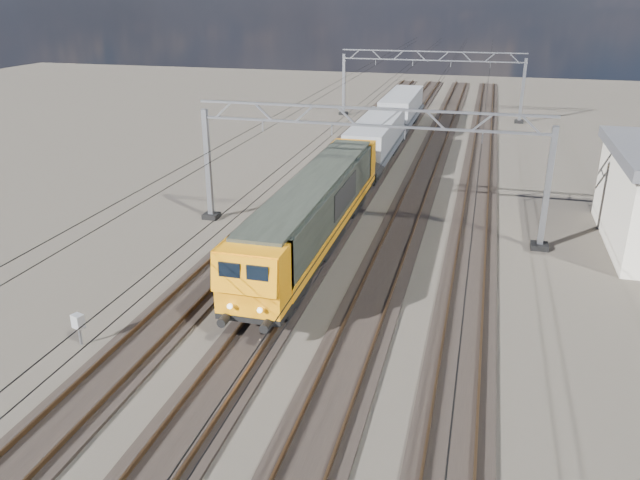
% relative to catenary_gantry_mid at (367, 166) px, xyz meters
% --- Properties ---
extents(ground, '(160.00, 160.00, 0.00)m').
position_rel_catenary_gantry_mid_xyz_m(ground, '(-0.00, -4.00, -3.91)').
color(ground, '#2B2620').
rests_on(ground, ground).
extents(track_outer_west, '(2.60, 140.00, 0.30)m').
position_rel_catenary_gantry_mid_xyz_m(track_outer_west, '(-6.00, -4.00, -3.83)').
color(track_outer_west, black).
rests_on(track_outer_west, ground).
extents(track_loco, '(2.60, 140.00, 0.30)m').
position_rel_catenary_gantry_mid_xyz_m(track_loco, '(-2.00, -4.00, -3.83)').
color(track_loco, black).
rests_on(track_loco, ground).
extents(track_inner_east, '(2.60, 140.00, 0.30)m').
position_rel_catenary_gantry_mid_xyz_m(track_inner_east, '(2.00, -4.00, -3.83)').
color(track_inner_east, black).
rests_on(track_inner_east, ground).
extents(track_outer_east, '(2.60, 140.00, 0.30)m').
position_rel_catenary_gantry_mid_xyz_m(track_outer_east, '(6.00, -4.00, -3.83)').
color(track_outer_east, black).
rests_on(track_outer_east, ground).
extents(catenary_gantry_mid, '(19.90, 0.90, 7.11)m').
position_rel_catenary_gantry_mid_xyz_m(catenary_gantry_mid, '(0.00, 0.00, 0.00)').
color(catenary_gantry_mid, gray).
rests_on(catenary_gantry_mid, ground).
extents(catenary_gantry_far, '(19.90, 0.90, 7.11)m').
position_rel_catenary_gantry_mid_xyz_m(catenary_gantry_far, '(0.00, 36.00, 0.00)').
color(catenary_gantry_far, gray).
rests_on(catenary_gantry_far, ground).
extents(overhead_wires, '(12.03, 140.00, 0.53)m').
position_rel_catenary_gantry_mid_xyz_m(overhead_wires, '(-0.00, 4.00, 1.84)').
color(overhead_wires, black).
rests_on(overhead_wires, ground).
extents(locomotive, '(2.76, 21.10, 3.62)m').
position_rel_catenary_gantry_mid_xyz_m(locomotive, '(-2.00, -3.31, -1.58)').
color(locomotive, black).
rests_on(locomotive, ground).
extents(hopper_wagon_lead, '(3.38, 13.00, 3.25)m').
position_rel_catenary_gantry_mid_xyz_m(hopper_wagon_lead, '(-2.00, 14.39, -1.67)').
color(hopper_wagon_lead, black).
rests_on(hopper_wagon_lead, ground).
extents(hopper_wagon_mid, '(3.38, 13.00, 3.25)m').
position_rel_catenary_gantry_mid_xyz_m(hopper_wagon_mid, '(-2.00, 28.59, -1.67)').
color(hopper_wagon_mid, black).
rests_on(hopper_wagon_mid, ground).
extents(trackside_cabinet, '(0.52, 0.45, 1.31)m').
position_rel_catenary_gantry_mid_xyz_m(trackside_cabinet, '(-8.32, -14.90, -2.91)').
color(trackside_cabinet, gray).
rests_on(trackside_cabinet, ground).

